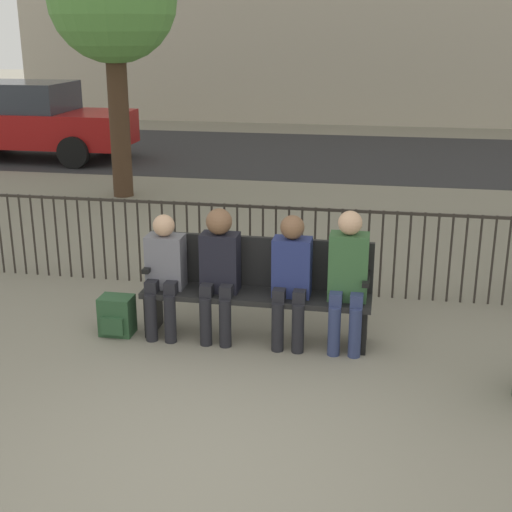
{
  "coord_description": "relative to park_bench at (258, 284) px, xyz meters",
  "views": [
    {
      "loc": [
        1.1,
        -3.81,
        2.77
      ],
      "look_at": [
        0.0,
        2.13,
        0.8
      ],
      "focal_mm": 50.0,
      "sensor_mm": 36.0,
      "label": 1
    }
  ],
  "objects": [
    {
      "name": "tree_1",
      "position": [
        -3.26,
        5.18,
        2.61
      ],
      "size": [
        2.03,
        2.03,
        4.19
      ],
      "color": "#422D1E",
      "rests_on": "ground"
    },
    {
      "name": "street_surface",
      "position": [
        0.0,
        9.79,
        -0.5
      ],
      "size": [
        24.0,
        6.0,
        0.01
      ],
      "color": "#2B2B2D",
      "rests_on": "ground"
    },
    {
      "name": "ground_plane",
      "position": [
        0.0,
        -2.21,
        -0.5
      ],
      "size": [
        80.0,
        80.0,
        0.0
      ],
      "primitive_type": "plane",
      "color": "gray"
    },
    {
      "name": "seated_person_0",
      "position": [
        -0.84,
        -0.14,
        0.14
      ],
      "size": [
        0.34,
        0.39,
        1.15
      ],
      "color": "black",
      "rests_on": "ground"
    },
    {
      "name": "seated_person_3",
      "position": [
        0.82,
        -0.13,
        0.2
      ],
      "size": [
        0.34,
        0.39,
        1.26
      ],
      "color": "navy",
      "rests_on": "ground"
    },
    {
      "name": "parked_car_0",
      "position": [
        -6.49,
        8.16,
        0.34
      ],
      "size": [
        4.2,
        1.94,
        1.62
      ],
      "color": "maroon",
      "rests_on": "ground"
    },
    {
      "name": "park_bench",
      "position": [
        0.0,
        0.0,
        0.0
      ],
      "size": [
        2.08,
        0.45,
        0.92
      ],
      "color": "black",
      "rests_on": "ground"
    },
    {
      "name": "seated_person_2",
      "position": [
        0.33,
        -0.13,
        0.17
      ],
      "size": [
        0.34,
        0.39,
        1.2
      ],
      "color": "black",
      "rests_on": "ground"
    },
    {
      "name": "backpack",
      "position": [
        -1.29,
        -0.23,
        -0.32
      ],
      "size": [
        0.3,
        0.27,
        0.37
      ],
      "color": "#284C2D",
      "rests_on": "ground"
    },
    {
      "name": "fence_railing",
      "position": [
        -0.02,
        1.19,
        0.06
      ],
      "size": [
        9.01,
        0.03,
        0.95
      ],
      "color": "#2D2823",
      "rests_on": "ground"
    },
    {
      "name": "seated_person_1",
      "position": [
        -0.33,
        -0.13,
        0.2
      ],
      "size": [
        0.34,
        0.39,
        1.23
      ],
      "color": "black",
      "rests_on": "ground"
    }
  ]
}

